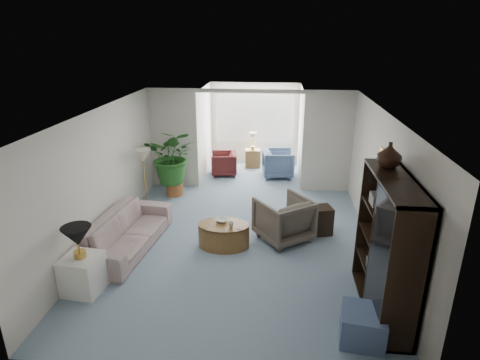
# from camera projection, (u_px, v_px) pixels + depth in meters

# --- Properties ---
(floor) EXTENTS (6.00, 6.00, 0.00)m
(floor) POSITION_uv_depth(u_px,v_px,m) (237.00, 246.00, 7.47)
(floor) COLOR #7E92A6
(floor) RESTS_ON ground
(sunroom_floor) EXTENTS (2.60, 2.60, 0.00)m
(sunroom_floor) POSITION_uv_depth(u_px,v_px,m) (252.00, 174.00, 11.29)
(sunroom_floor) COLOR #7E92A6
(sunroom_floor) RESTS_ON ground
(back_pier_left) EXTENTS (1.20, 0.12, 2.50)m
(back_pier_left) POSITION_uv_depth(u_px,v_px,m) (174.00, 139.00, 10.00)
(back_pier_left) COLOR beige
(back_pier_left) RESTS_ON ground
(back_pier_right) EXTENTS (1.20, 0.12, 2.50)m
(back_pier_right) POSITION_uv_depth(u_px,v_px,m) (328.00, 143.00, 9.66)
(back_pier_right) COLOR beige
(back_pier_right) RESTS_ON ground
(back_header) EXTENTS (2.60, 0.12, 0.10)m
(back_header) POSITION_uv_depth(u_px,v_px,m) (250.00, 91.00, 9.42)
(back_header) COLOR beige
(back_header) RESTS_ON back_pier_left
(window_pane) EXTENTS (2.20, 0.02, 1.50)m
(window_pane) POSITION_uv_depth(u_px,v_px,m) (255.00, 117.00, 11.82)
(window_pane) COLOR white
(window_blinds) EXTENTS (2.20, 0.02, 1.50)m
(window_blinds) POSITION_uv_depth(u_px,v_px,m) (255.00, 117.00, 11.79)
(window_blinds) COLOR white
(framed_picture) EXTENTS (0.04, 0.50, 0.40)m
(framed_picture) POSITION_uv_depth(u_px,v_px,m) (385.00, 165.00, 6.56)
(framed_picture) COLOR beige
(sofa) EXTENTS (1.12, 2.36, 0.66)m
(sofa) POSITION_uv_depth(u_px,v_px,m) (127.00, 231.00, 7.32)
(sofa) COLOR #BEB2A0
(sofa) RESTS_ON ground
(end_table) EXTENTS (0.59, 0.59, 0.59)m
(end_table) POSITION_uv_depth(u_px,v_px,m) (83.00, 274.00, 6.09)
(end_table) COLOR white
(end_table) RESTS_ON ground
(table_lamp) EXTENTS (0.44, 0.44, 0.30)m
(table_lamp) POSITION_uv_depth(u_px,v_px,m) (77.00, 236.00, 5.86)
(table_lamp) COLOR black
(table_lamp) RESTS_ON end_table
(floor_lamp) EXTENTS (0.36, 0.36, 0.28)m
(floor_lamp) POSITION_uv_depth(u_px,v_px,m) (143.00, 156.00, 8.63)
(floor_lamp) COLOR beige
(floor_lamp) RESTS_ON ground
(coffee_table) EXTENTS (1.20, 1.20, 0.45)m
(coffee_table) POSITION_uv_depth(u_px,v_px,m) (224.00, 235.00, 7.41)
(coffee_table) COLOR brown
(coffee_table) RESTS_ON ground
(coffee_bowl) EXTENTS (0.30, 0.30, 0.06)m
(coffee_bowl) POSITION_uv_depth(u_px,v_px,m) (222.00, 220.00, 7.42)
(coffee_bowl) COLOR silver
(coffee_bowl) RESTS_ON coffee_table
(coffee_cup) EXTENTS (0.13, 0.13, 0.09)m
(coffee_cup) POSITION_uv_depth(u_px,v_px,m) (231.00, 225.00, 7.21)
(coffee_cup) COLOR beige
(coffee_cup) RESTS_ON coffee_table
(wingback_chair) EXTENTS (1.27, 1.27, 0.84)m
(wingback_chair) POSITION_uv_depth(u_px,v_px,m) (284.00, 219.00, 7.60)
(wingback_chair) COLOR #665C50
(wingback_chair) RESTS_ON ground
(side_table_dark) EXTENTS (0.55, 0.49, 0.56)m
(side_table_dark) POSITION_uv_depth(u_px,v_px,m) (319.00, 220.00, 7.87)
(side_table_dark) COLOR black
(side_table_dark) RESTS_ON ground
(entertainment_cabinet) EXTENTS (0.48, 1.79, 1.99)m
(entertainment_cabinet) POSITION_uv_depth(u_px,v_px,m) (387.00, 248.00, 5.46)
(entertainment_cabinet) COLOR black
(entertainment_cabinet) RESTS_ON ground
(cabinet_urn) EXTENTS (0.34, 0.34, 0.36)m
(cabinet_urn) POSITION_uv_depth(u_px,v_px,m) (389.00, 155.00, 5.52)
(cabinet_urn) COLOR black
(cabinet_urn) RESTS_ON entertainment_cabinet
(ottoman) EXTENTS (0.63, 0.63, 0.44)m
(ottoman) POSITION_uv_depth(u_px,v_px,m) (363.00, 326.00, 5.13)
(ottoman) COLOR slate
(ottoman) RESTS_ON ground
(plant_pot) EXTENTS (0.40, 0.40, 0.32)m
(plant_pot) POSITION_uv_depth(u_px,v_px,m) (175.00, 189.00, 9.79)
(plant_pot) COLOR #99542C
(plant_pot) RESTS_ON ground
(house_plant) EXTENTS (1.21, 1.05, 1.35)m
(house_plant) POSITION_uv_depth(u_px,v_px,m) (173.00, 156.00, 9.50)
(house_plant) COLOR #235A1F
(house_plant) RESTS_ON plant_pot
(sunroom_chair_blue) EXTENTS (0.91, 0.89, 0.75)m
(sunroom_chair_blue) POSITION_uv_depth(u_px,v_px,m) (278.00, 163.00, 10.98)
(sunroom_chair_blue) COLOR slate
(sunroom_chair_blue) RESTS_ON ground
(sunroom_chair_maroon) EXTENTS (0.78, 0.76, 0.64)m
(sunroom_chair_maroon) POSITION_uv_depth(u_px,v_px,m) (224.00, 164.00, 11.13)
(sunroom_chair_maroon) COLOR #58201E
(sunroom_chair_maroon) RESTS_ON ground
(sunroom_table) EXTENTS (0.47, 0.39, 0.53)m
(sunroom_table) POSITION_uv_depth(u_px,v_px,m) (253.00, 158.00, 11.78)
(sunroom_table) COLOR brown
(sunroom_table) RESTS_ON ground
(shelf_clutter) EXTENTS (0.30, 1.12, 1.06)m
(shelf_clutter) POSITION_uv_depth(u_px,v_px,m) (386.00, 245.00, 5.33)
(shelf_clutter) COLOR #474442
(shelf_clutter) RESTS_ON entertainment_cabinet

